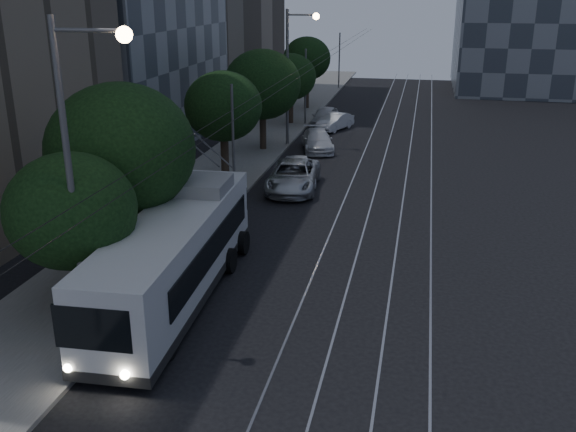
{
  "coord_description": "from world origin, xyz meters",
  "views": [
    {
      "loc": [
        4.01,
        -20.47,
        10.41
      ],
      "look_at": [
        -0.9,
        2.66,
        2.01
      ],
      "focal_mm": 40.0,
      "sensor_mm": 36.0,
      "label": 1
    }
  ],
  "objects_px": {
    "trolleybus": "(177,254)",
    "car_white_a": "(299,170)",
    "car_white_c": "(335,122)",
    "pickup_silver": "(293,176)",
    "streetlamp_far": "(293,65)",
    "car_white_b": "(318,141)",
    "car_white_d": "(325,117)",
    "streetlamp_near": "(81,158)"
  },
  "relations": [
    {
      "from": "pickup_silver",
      "to": "streetlamp_far",
      "type": "xyz_separation_m",
      "value": [
        -2.1,
        10.15,
        4.79
      ]
    },
    {
      "from": "car_white_a",
      "to": "streetlamp_near",
      "type": "bearing_deg",
      "value": -113.88
    },
    {
      "from": "car_white_c",
      "to": "streetlamp_near",
      "type": "distance_m",
      "value": 33.66
    },
    {
      "from": "car_white_a",
      "to": "car_white_b",
      "type": "xyz_separation_m",
      "value": [
        -0.2,
        7.72,
        -0.04
      ]
    },
    {
      "from": "car_white_c",
      "to": "pickup_silver",
      "type": "bearing_deg",
      "value": -67.69
    },
    {
      "from": "car_white_d",
      "to": "streetlamp_far",
      "type": "distance_m",
      "value": 8.7
    },
    {
      "from": "streetlamp_far",
      "to": "trolleybus",
      "type": "bearing_deg",
      "value": -88.31
    },
    {
      "from": "pickup_silver",
      "to": "car_white_c",
      "type": "distance_m",
      "value": 16.18
    },
    {
      "from": "car_white_b",
      "to": "trolleybus",
      "type": "bearing_deg",
      "value": -107.62
    },
    {
      "from": "car_white_d",
      "to": "streetlamp_far",
      "type": "relative_size",
      "value": 0.49
    },
    {
      "from": "trolleybus",
      "to": "car_white_b",
      "type": "bearing_deg",
      "value": 84.49
    },
    {
      "from": "car_white_a",
      "to": "car_white_d",
      "type": "xyz_separation_m",
      "value": [
        -0.97,
        15.81,
        0.05
      ]
    },
    {
      "from": "trolleybus",
      "to": "car_white_a",
      "type": "bearing_deg",
      "value": 82.18
    },
    {
      "from": "trolleybus",
      "to": "streetlamp_far",
      "type": "height_order",
      "value": "streetlamp_far"
    },
    {
      "from": "car_white_a",
      "to": "car_white_c",
      "type": "distance_m",
      "value": 14.68
    },
    {
      "from": "car_white_c",
      "to": "car_white_b",
      "type": "bearing_deg",
      "value": -69.37
    },
    {
      "from": "pickup_silver",
      "to": "streetlamp_near",
      "type": "relative_size",
      "value": 0.57
    },
    {
      "from": "car_white_a",
      "to": "streetlamp_near",
      "type": "relative_size",
      "value": 0.43
    },
    {
      "from": "trolleybus",
      "to": "car_white_d",
      "type": "bearing_deg",
      "value": 86.69
    },
    {
      "from": "car_white_b",
      "to": "streetlamp_far",
      "type": "height_order",
      "value": "streetlamp_far"
    },
    {
      "from": "car_white_c",
      "to": "car_white_d",
      "type": "relative_size",
      "value": 0.85
    },
    {
      "from": "pickup_silver",
      "to": "car_white_b",
      "type": "distance_m",
      "value": 9.23
    },
    {
      "from": "pickup_silver",
      "to": "streetlamp_far",
      "type": "relative_size",
      "value": 0.61
    },
    {
      "from": "trolleybus",
      "to": "car_white_d",
      "type": "distance_m",
      "value": 30.88
    },
    {
      "from": "car_white_a",
      "to": "streetlamp_near",
      "type": "height_order",
      "value": "streetlamp_near"
    },
    {
      "from": "trolleybus",
      "to": "car_white_c",
      "type": "xyz_separation_m",
      "value": [
        1.4,
        29.73,
        -1.02
      ]
    },
    {
      "from": "car_white_b",
      "to": "car_white_c",
      "type": "height_order",
      "value": "car_white_b"
    },
    {
      "from": "streetlamp_near",
      "to": "pickup_silver",
      "type": "bearing_deg",
      "value": 80.99
    },
    {
      "from": "car_white_a",
      "to": "streetlamp_near",
      "type": "distance_m",
      "value": 19.36
    },
    {
      "from": "streetlamp_near",
      "to": "car_white_b",
      "type": "bearing_deg",
      "value": 84.58
    },
    {
      "from": "car_white_c",
      "to": "car_white_d",
      "type": "xyz_separation_m",
      "value": [
        -0.97,
        1.13,
        0.13
      ]
    },
    {
      "from": "trolleybus",
      "to": "streetlamp_far",
      "type": "xyz_separation_m",
      "value": [
        -0.7,
        23.7,
        3.91
      ]
    },
    {
      "from": "trolleybus",
      "to": "streetlamp_near",
      "type": "height_order",
      "value": "streetlamp_near"
    },
    {
      "from": "streetlamp_near",
      "to": "trolleybus",
      "type": "bearing_deg",
      "value": 69.26
    },
    {
      "from": "car_white_a",
      "to": "car_white_d",
      "type": "distance_m",
      "value": 15.83
    },
    {
      "from": "car_white_b",
      "to": "streetlamp_far",
      "type": "relative_size",
      "value": 0.51
    },
    {
      "from": "car_white_b",
      "to": "car_white_d",
      "type": "height_order",
      "value": "car_white_d"
    },
    {
      "from": "pickup_silver",
      "to": "car_white_a",
      "type": "relative_size",
      "value": 1.31
    },
    {
      "from": "trolleybus",
      "to": "car_white_c",
      "type": "bearing_deg",
      "value": 84.8
    },
    {
      "from": "car_white_b",
      "to": "car_white_c",
      "type": "xyz_separation_m",
      "value": [
        0.2,
        6.95,
        -0.05
      ]
    },
    {
      "from": "trolleybus",
      "to": "car_white_b",
      "type": "xyz_separation_m",
      "value": [
        1.2,
        22.78,
        -0.98
      ]
    },
    {
      "from": "trolleybus",
      "to": "pickup_silver",
      "type": "height_order",
      "value": "trolleybus"
    }
  ]
}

